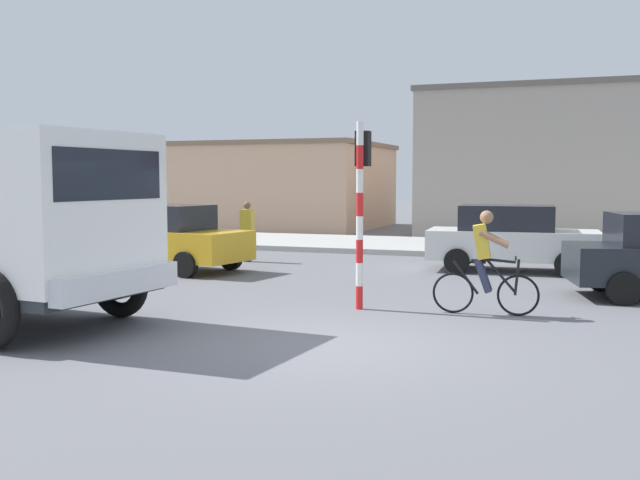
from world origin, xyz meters
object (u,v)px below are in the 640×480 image
(car_white_mid, at_px, (167,237))
(cyclist, at_px, (485,263))
(car_red_near, at_px, (511,238))
(pedestrian_near_kerb, at_px, (247,230))
(traffic_light_pole, at_px, (361,189))

(car_white_mid, bearing_deg, cyclist, -22.05)
(cyclist, xyz_separation_m, car_red_near, (-0.17, 5.96, -0.05))
(cyclist, bearing_deg, car_white_mid, 157.95)
(car_red_near, distance_m, pedestrian_near_kerb, 6.89)
(pedestrian_near_kerb, bearing_deg, car_white_mid, -112.73)
(traffic_light_pole, relative_size, car_white_mid, 0.76)
(cyclist, bearing_deg, car_red_near, 91.61)
(cyclist, xyz_separation_m, traffic_light_pole, (-2.09, -0.15, 1.20))
(cyclist, xyz_separation_m, car_white_mid, (-8.05, 3.26, -0.05))
(traffic_light_pole, distance_m, car_white_mid, 6.99)
(car_red_near, bearing_deg, car_white_mid, -161.08)
(car_red_near, bearing_deg, pedestrian_near_kerb, -177.39)
(car_white_mid, xyz_separation_m, pedestrian_near_kerb, (1.00, 2.39, 0.03))
(traffic_light_pole, relative_size, car_red_near, 0.78)
(car_white_mid, bearing_deg, traffic_light_pole, -29.78)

